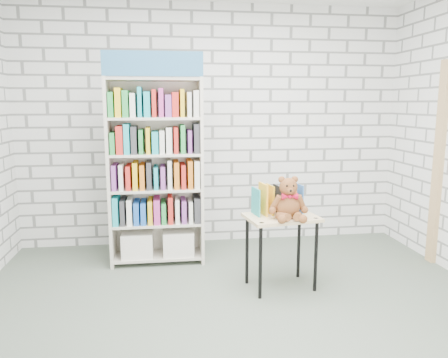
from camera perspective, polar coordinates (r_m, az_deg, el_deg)
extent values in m
plane|color=#4F5B4C|center=(3.62, 2.28, -17.60)|extent=(4.50, 4.50, 0.00)
cube|color=silver|center=(5.20, -1.51, 6.89)|extent=(4.50, 0.02, 2.80)
cube|color=silver|center=(1.33, 18.09, -2.43)|extent=(4.50, 0.02, 2.80)
cube|color=beige|center=(4.60, -14.66, 0.70)|extent=(0.03, 0.37, 1.93)
cube|color=beige|center=(4.58, -3.03, 0.98)|extent=(0.03, 0.37, 1.93)
cube|color=beige|center=(4.74, -8.82, 1.18)|extent=(0.96, 0.02, 1.93)
cube|color=#2D6792|center=(4.35, -9.28, 14.67)|extent=(0.96, 0.02, 0.24)
cube|color=beige|center=(4.79, -8.57, -9.83)|extent=(0.90, 0.35, 0.03)
cube|color=beige|center=(4.68, -8.68, -5.64)|extent=(0.90, 0.35, 0.03)
cube|color=beige|center=(4.60, -8.80, -1.26)|extent=(0.90, 0.35, 0.03)
cube|color=beige|center=(4.54, -8.92, 3.24)|extent=(0.90, 0.35, 0.03)
cube|color=beige|center=(4.52, -9.04, 7.83)|extent=(0.90, 0.35, 0.03)
cube|color=beige|center=(4.52, -9.18, 12.72)|extent=(0.90, 0.35, 0.03)
cube|color=silver|center=(4.75, -11.22, -8.27)|extent=(0.32, 0.31, 0.26)
cube|color=silver|center=(4.75, -6.00, -8.16)|extent=(0.32, 0.31, 0.26)
cube|color=red|center=(4.64, -8.73, -3.98)|extent=(0.90, 0.31, 0.26)
cube|color=yellow|center=(4.56, -8.85, 0.46)|extent=(0.90, 0.31, 0.26)
cube|color=blue|center=(4.52, -8.97, 5.02)|extent=(0.90, 0.31, 0.26)
cube|color=green|center=(4.50, -9.10, 9.63)|extent=(0.90, 0.31, 0.26)
cube|color=#DABB82|center=(3.96, 7.52, -5.00)|extent=(0.69, 0.53, 0.03)
cylinder|color=black|center=(3.82, 4.77, -10.85)|extent=(0.03, 0.03, 0.65)
cylinder|color=black|center=(4.11, 3.02, -9.28)|extent=(0.03, 0.03, 0.65)
cylinder|color=black|center=(4.03, 11.90, -9.88)|extent=(0.03, 0.03, 0.65)
cylinder|color=black|center=(4.31, 9.74, -8.49)|extent=(0.03, 0.03, 0.65)
cylinder|color=black|center=(3.72, 4.93, -5.75)|extent=(0.04, 0.04, 0.01)
cylinder|color=black|center=(3.93, 11.89, -5.07)|extent=(0.04, 0.04, 0.01)
cube|color=teal|center=(3.94, 4.15, -2.86)|extent=(0.04, 0.19, 0.26)
cube|color=yellow|center=(3.96, 5.10, -2.79)|extent=(0.04, 0.19, 0.26)
cube|color=gold|center=(3.99, 6.05, -2.72)|extent=(0.04, 0.19, 0.26)
cube|color=black|center=(4.02, 6.98, -2.66)|extent=(0.04, 0.19, 0.26)
cube|color=white|center=(4.04, 7.90, -2.59)|extent=(0.04, 0.19, 0.26)
cube|color=orange|center=(4.07, 8.80, -2.52)|extent=(0.04, 0.19, 0.26)
cube|color=#2D63AC|center=(4.10, 9.69, -2.45)|extent=(0.04, 0.19, 0.26)
ellipsoid|color=brown|center=(3.87, 8.33, -3.46)|extent=(0.22, 0.19, 0.22)
sphere|color=brown|center=(3.83, 8.41, -1.03)|extent=(0.16, 0.16, 0.16)
sphere|color=brown|center=(3.82, 7.54, -0.07)|extent=(0.06, 0.06, 0.06)
sphere|color=brown|center=(3.85, 9.22, -0.05)|extent=(0.06, 0.06, 0.06)
sphere|color=brown|center=(3.77, 8.62, -1.52)|extent=(0.06, 0.06, 0.06)
sphere|color=black|center=(3.76, 8.23, -0.90)|extent=(0.02, 0.02, 0.02)
sphere|color=black|center=(3.77, 9.04, -0.89)|extent=(0.02, 0.02, 0.02)
sphere|color=black|center=(3.75, 8.72, -1.53)|extent=(0.02, 0.02, 0.02)
cylinder|color=brown|center=(3.82, 6.80, -3.12)|extent=(0.11, 0.09, 0.16)
cylinder|color=brown|center=(3.87, 10.01, -3.03)|extent=(0.11, 0.09, 0.16)
sphere|color=brown|center=(3.81, 6.36, -4.10)|extent=(0.06, 0.06, 0.06)
sphere|color=brown|center=(3.88, 10.49, -3.98)|extent=(0.06, 0.06, 0.06)
cylinder|color=brown|center=(3.77, 7.74, -4.88)|extent=(0.11, 0.18, 0.09)
cylinder|color=brown|center=(3.80, 9.61, -4.82)|extent=(0.12, 0.18, 0.09)
sphere|color=brown|center=(3.70, 7.58, -5.26)|extent=(0.08, 0.08, 0.08)
sphere|color=brown|center=(3.74, 10.27, -5.17)|extent=(0.08, 0.08, 0.08)
cone|color=#B60B2E|center=(3.78, 8.04, -2.31)|extent=(0.07, 0.06, 0.06)
cone|color=#B60B2E|center=(3.80, 9.13, -2.28)|extent=(0.07, 0.06, 0.06)
sphere|color=#B60B2E|center=(3.79, 8.60, -2.30)|extent=(0.03, 0.03, 0.03)
cube|color=tan|center=(5.01, 26.19, 1.75)|extent=(0.05, 0.12, 2.10)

